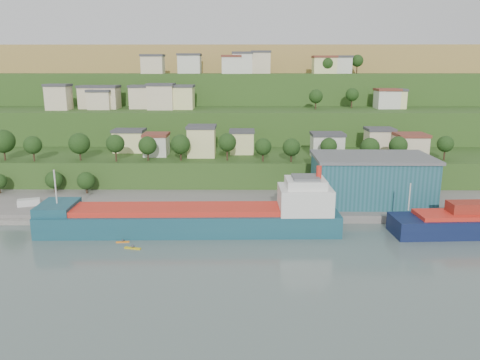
{
  "coord_description": "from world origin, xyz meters",
  "views": [
    {
      "loc": [
        7.64,
        -94.88,
        37.44
      ],
      "look_at": [
        6.76,
        15.0,
        11.03
      ],
      "focal_mm": 35.0,
      "sensor_mm": 36.0,
      "label": 1
    }
  ],
  "objects_px": {
    "cargo_ship_near": "(199,220)",
    "kayak_orange": "(123,241)",
    "warehouse": "(371,179)",
    "caravan": "(29,204)"
  },
  "relations": [
    {
      "from": "cargo_ship_near",
      "to": "kayak_orange",
      "type": "relative_size",
      "value": 24.04
    },
    {
      "from": "warehouse",
      "to": "caravan",
      "type": "relative_size",
      "value": 5.64
    },
    {
      "from": "warehouse",
      "to": "kayak_orange",
      "type": "relative_size",
      "value": 10.77
    },
    {
      "from": "caravan",
      "to": "kayak_orange",
      "type": "bearing_deg",
      "value": -55.36
    },
    {
      "from": "cargo_ship_near",
      "to": "kayak_orange",
      "type": "bearing_deg",
      "value": -158.19
    },
    {
      "from": "cargo_ship_near",
      "to": "caravan",
      "type": "relative_size",
      "value": 12.57
    },
    {
      "from": "kayak_orange",
      "to": "cargo_ship_near",
      "type": "bearing_deg",
      "value": 15.61
    },
    {
      "from": "cargo_ship_near",
      "to": "caravan",
      "type": "distance_m",
      "value": 48.64
    },
    {
      "from": "cargo_ship_near",
      "to": "warehouse",
      "type": "bearing_deg",
      "value": 21.36
    },
    {
      "from": "cargo_ship_near",
      "to": "warehouse",
      "type": "relative_size",
      "value": 2.23
    }
  ]
}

